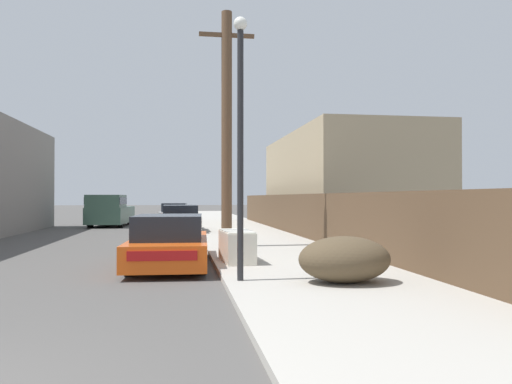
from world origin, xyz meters
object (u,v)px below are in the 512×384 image
object	(u,v)px
pickup_truck	(110,211)
street_lamp	(240,128)
parked_sports_car_red	(170,243)
discarded_fridge	(237,246)
brush_pile	(345,259)
car_parked_mid	(180,220)
utility_pole	(227,126)
car_parked_far	(175,214)

from	to	relation	value
pickup_truck	street_lamp	xyz separation A→B (m)	(5.22, -20.88, 2.10)
parked_sports_car_red	discarded_fridge	bearing A→B (deg)	-3.86
brush_pile	car_parked_mid	bearing A→B (deg)	101.18
utility_pole	brush_pile	distance (m)	8.12
pickup_truck	discarded_fridge	bearing A→B (deg)	109.85
pickup_truck	street_lamp	size ratio (longest dim) A/B	1.10
discarded_fridge	car_parked_far	bearing A→B (deg)	91.75
discarded_fridge	car_parked_far	distance (m)	20.20
car_parked_far	pickup_truck	world-z (taller)	pickup_truck
parked_sports_car_red	street_lamp	world-z (taller)	street_lamp
car_parked_far	pickup_truck	size ratio (longest dim) A/B	0.77
car_parked_far	utility_pole	world-z (taller)	utility_pole
parked_sports_car_red	pickup_truck	distance (m)	18.31
brush_pile	pickup_truck	bearing A→B (deg)	108.37
parked_sports_car_red	utility_pole	size ratio (longest dim) A/B	0.62
discarded_fridge	brush_pile	world-z (taller)	brush_pile
car_parked_mid	pickup_truck	distance (m)	7.47
discarded_fridge	parked_sports_car_red	distance (m)	1.64
car_parked_far	brush_pile	world-z (taller)	car_parked_far
car_parked_mid	street_lamp	world-z (taller)	street_lamp
utility_pole	brush_pile	xyz separation A→B (m)	(1.53, -7.18, -3.47)
brush_pile	utility_pole	bearing A→B (deg)	102.01
discarded_fridge	pickup_truck	xyz separation A→B (m)	(-5.46, 18.09, 0.42)
car_parked_mid	street_lamp	size ratio (longest dim) A/B	0.93
brush_pile	discarded_fridge	bearing A→B (deg)	116.38
car_parked_far	pickup_truck	bearing A→B (deg)	-148.26
discarded_fridge	street_lamp	xyz separation A→B (m)	(-0.25, -2.79, 2.52)
car_parked_far	street_lamp	size ratio (longest dim) A/B	0.85
car_parked_far	street_lamp	bearing A→B (deg)	-83.07
utility_pole	street_lamp	world-z (taller)	utility_pole
parked_sports_car_red	street_lamp	xyz separation A→B (m)	(1.38, -2.98, 2.44)
parked_sports_car_red	car_parked_mid	xyz separation A→B (m)	(0.27, 11.67, 0.05)
pickup_truck	utility_pole	xyz separation A→B (m)	(5.58, -14.22, 3.09)
street_lamp	brush_pile	world-z (taller)	street_lamp
car_parked_mid	parked_sports_car_red	bearing A→B (deg)	-91.76
discarded_fridge	pickup_truck	distance (m)	18.90
discarded_fridge	car_parked_mid	size ratio (longest dim) A/B	0.37
utility_pole	street_lamp	bearing A→B (deg)	-93.10
car_parked_mid	utility_pole	distance (m)	8.80
discarded_fridge	utility_pole	world-z (taller)	utility_pole
car_parked_far	car_parked_mid	bearing A→B (deg)	-84.32
utility_pole	street_lamp	size ratio (longest dim) A/B	1.51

